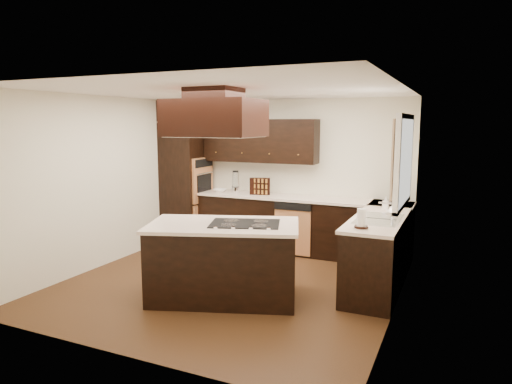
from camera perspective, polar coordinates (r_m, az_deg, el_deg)
floor at (r=6.18m, az=-3.20°, el=-11.40°), size 4.20×4.20×0.02m
ceiling at (r=5.83m, az=-3.41°, el=12.59°), size 4.20×4.20×0.02m
wall_back at (r=7.79m, az=3.91°, el=2.27°), size 4.20×0.02×2.50m
wall_front at (r=4.15m, az=-16.94°, el=-3.61°), size 4.20×0.02×2.50m
wall_left at (r=7.10m, az=-18.59°, el=1.23°), size 0.02×4.20×2.50m
wall_right at (r=5.25m, az=17.57°, el=-1.15°), size 0.02×4.20×2.50m
oven_column at (r=8.25m, az=-8.74°, el=1.21°), size 0.65×0.75×2.12m
wall_oven_face at (r=8.06m, az=-6.66°, el=1.51°), size 0.05×0.62×0.78m
base_cabinets_back at (r=7.62m, az=3.28°, el=-4.03°), size 2.93×0.60×0.88m
base_cabinets_right at (r=6.34m, az=15.42°, el=-6.94°), size 0.60×2.40×0.88m
countertop_back at (r=7.52m, az=3.27°, el=-0.63°), size 2.93×0.63×0.04m
countertop_right at (r=6.23m, az=15.45°, el=-2.85°), size 0.63×2.40×0.04m
upper_cabinets at (r=7.74m, az=0.48°, el=6.41°), size 2.00×0.34×0.72m
dishwasher_front at (r=7.27m, az=4.60°, el=-5.03°), size 0.60×0.05×0.72m
window_frame at (r=5.75m, az=18.01°, el=3.66°), size 0.06×1.32×1.12m
window_pane at (r=5.75m, az=18.29°, el=3.65°), size 0.00×1.20×1.00m
curtain_left at (r=5.34m, az=16.88°, el=3.91°), size 0.02×0.34×0.90m
curtain_right at (r=6.17m, az=17.92°, el=4.44°), size 0.02×0.34×0.90m
sink_rim at (r=5.89m, az=15.07°, el=-3.25°), size 0.52×0.84×0.01m
island at (r=5.57m, az=-4.06°, el=-8.78°), size 1.93×1.45×0.88m
island_top at (r=5.46m, az=-4.11°, el=-4.16°), size 2.01×1.53×0.04m
cooktop at (r=5.41m, az=-1.39°, el=-3.95°), size 0.94×0.78×0.01m
range_hood at (r=5.28m, az=-5.21°, el=9.19°), size 1.05×0.72×0.42m
hood_duct at (r=5.29m, az=-5.25°, el=12.16°), size 0.55×0.50×0.13m
blender_base at (r=7.84m, az=-2.57°, el=0.26°), size 0.15×0.15×0.10m
blender_pitcher at (r=7.81m, az=-2.58°, el=1.56°), size 0.13×0.13×0.26m
spice_rack at (r=7.63m, az=0.49°, el=0.73°), size 0.35×0.19×0.28m
mixing_bowl at (r=7.95m, az=-4.51°, el=0.19°), size 0.23×0.23×0.05m
soap_bottle at (r=6.55m, az=15.91°, el=-1.34°), size 0.08×0.09×0.18m
paper_towel at (r=5.31m, az=13.05°, el=-3.25°), size 0.11×0.11×0.22m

